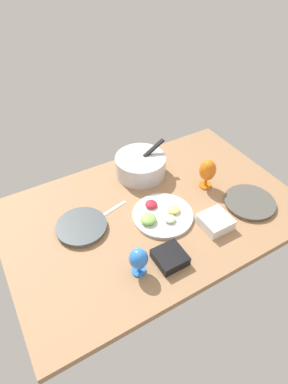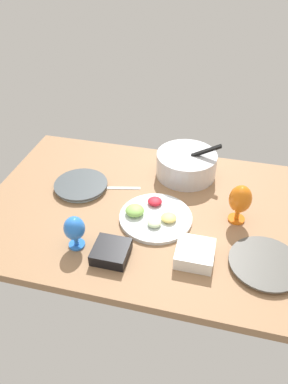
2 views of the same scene
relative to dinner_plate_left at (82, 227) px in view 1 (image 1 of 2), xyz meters
The scene contains 10 objects.
ground_plane 39.78cm from the dinner_plate_left, 10.57° to the right, with size 160.00×104.00×4.00cm, color #99704C.
dinner_plate_left is the anchor object (origin of this frame).
dinner_plate_right 93.63cm from the dinner_plate_left, 18.74° to the right, with size 28.47×28.47×2.21cm.
mixing_bowl 54.86cm from the dinner_plate_left, 26.19° to the left, with size 32.07×30.87×19.86cm.
fruit_platter 42.72cm from the dinner_plate_left, 18.67° to the right, with size 32.83×32.83×5.43cm.
hurricane_glass_orange 77.40cm from the dinner_plate_left, ahead, with size 9.80×9.80×18.60cm.
hurricane_glass_blue 40.40cm from the dinner_plate_left, 70.90° to the right, with size 8.68×8.68×15.05cm.
square_bowl_white 69.70cm from the dinner_plate_left, 28.33° to the right, with size 14.91×14.91×6.01cm.
square_bowl_black 48.95cm from the dinner_plate_left, 54.12° to the right, with size 14.07×14.07×5.03cm.
fork_by_left_plate 20.71cm from the dinner_plate_left, 12.54° to the left, with size 18.00×1.80×0.60cm, color silver.
Camera 1 is at (-66.06, -104.30, 127.78)cm, focal length 30.05 mm.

